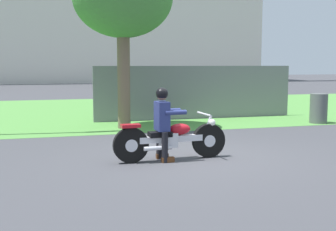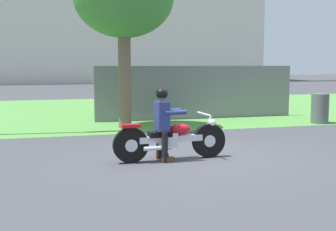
{
  "view_description": "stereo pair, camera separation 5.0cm",
  "coord_description": "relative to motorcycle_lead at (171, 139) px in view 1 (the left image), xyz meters",
  "views": [
    {
      "loc": [
        -2.8,
        -8.09,
        1.86
      ],
      "look_at": [
        -0.49,
        0.03,
        0.85
      ],
      "focal_mm": 46.11,
      "sensor_mm": 36.0,
      "label": 1
    },
    {
      "loc": [
        -2.76,
        -8.1,
        1.86
      ],
      "look_at": [
        -0.49,
        0.03,
        0.85
      ],
      "focal_mm": 46.11,
      "sensor_mm": 36.0,
      "label": 2
    }
  ],
  "objects": [
    {
      "name": "ground",
      "position": [
        0.48,
        0.17,
        -0.41
      ],
      "size": [
        120.0,
        120.0,
        0.0
      ],
      "primitive_type": "plane",
      "color": "#424247"
    },
    {
      "name": "grass_verge",
      "position": [
        0.48,
        9.35,
        -0.4
      ],
      "size": [
        60.0,
        12.0,
        0.01
      ],
      "primitive_type": "cube",
      "color": "#549342",
      "rests_on": "ground"
    },
    {
      "name": "motorcycle_lead",
      "position": [
        0.0,
        0.0,
        0.0
      ],
      "size": [
        2.27,
        0.66,
        0.9
      ],
      "rotation": [
        0.0,
        0.0,
        0.04
      ],
      "color": "black",
      "rests_on": "ground"
    },
    {
      "name": "rider_lead",
      "position": [
        -0.17,
        -0.0,
        0.42
      ],
      "size": [
        0.56,
        0.48,
        1.42
      ],
      "rotation": [
        0.0,
        0.0,
        0.04
      ],
      "color": "black",
      "rests_on": "ground"
    },
    {
      "name": "trash_can",
      "position": [
        5.97,
        3.79,
        0.06
      ],
      "size": [
        0.54,
        0.54,
        0.93
      ],
      "primitive_type": "cylinder",
      "color": "#595E5B",
      "rests_on": "ground"
    },
    {
      "name": "fence_segment",
      "position": [
        2.64,
        5.91,
        0.49
      ],
      "size": [
        7.0,
        0.06,
        1.8
      ],
      "primitive_type": "cube",
      "color": "slate",
      "rests_on": "ground"
    }
  ]
}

